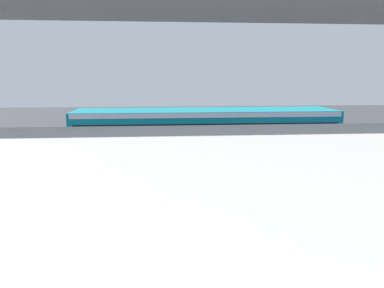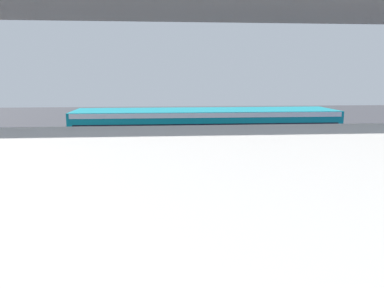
% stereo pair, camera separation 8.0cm
% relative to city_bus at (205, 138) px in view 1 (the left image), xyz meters
% --- Properties ---
extents(ground, '(80.00, 80.00, 0.00)m').
position_rel_city_bus_xyz_m(ground, '(0.85, -0.22, -1.88)').
color(ground, '#38383D').
extents(city_bus, '(11.54, 2.85, 3.15)m').
position_rel_city_bus_xyz_m(city_bus, '(0.00, 0.00, 0.00)').
color(city_bus, '#0C8493').
rests_on(city_bus, ground).
extents(bicycle_green, '(1.77, 0.44, 0.96)m').
position_rel_city_bus_xyz_m(bicycle_green, '(-5.92, 2.13, -1.51)').
color(bicycle_green, black).
rests_on(bicycle_green, ground).
extents(pedestrian, '(0.38, 0.38, 1.79)m').
position_rel_city_bus_xyz_m(pedestrian, '(-7.60, -4.66, -1.00)').
color(pedestrian, '#2D2D38').
rests_on(pedestrian, ground).
extents(traffic_sign, '(0.08, 0.60, 2.80)m').
position_rel_city_bus_xyz_m(traffic_sign, '(5.58, -3.09, 0.01)').
color(traffic_sign, slate).
rests_on(traffic_sign, ground).
extents(lane_dash_leftmost, '(2.00, 0.20, 0.01)m').
position_rel_city_bus_xyz_m(lane_dash_leftmost, '(-5.15, -3.48, -1.88)').
color(lane_dash_leftmost, silver).
rests_on(lane_dash_leftmost, ground).
extents(lane_dash_left, '(2.00, 0.20, 0.01)m').
position_rel_city_bus_xyz_m(lane_dash_left, '(-1.15, -3.48, -1.88)').
color(lane_dash_left, silver).
rests_on(lane_dash_left, ground).
extents(lane_dash_centre, '(2.00, 0.20, 0.01)m').
position_rel_city_bus_xyz_m(lane_dash_centre, '(2.85, -3.48, -1.88)').
color(lane_dash_centre, silver).
rests_on(lane_dash_centre, ground).
extents(lane_dash_right, '(2.00, 0.20, 0.01)m').
position_rel_city_bus_xyz_m(lane_dash_right, '(6.85, -3.48, -1.88)').
color(lane_dash_right, silver).
rests_on(lane_dash_right, ground).
extents(pedestrian_overpass, '(29.89, 2.60, 7.15)m').
position_rel_city_bus_xyz_m(pedestrian_overpass, '(0.85, 10.77, 3.48)').
color(pedestrian_overpass, '#B2ADA5').
rests_on(pedestrian_overpass, ground).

